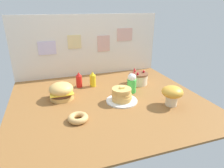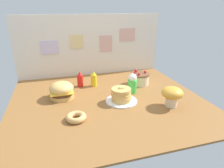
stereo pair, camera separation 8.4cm
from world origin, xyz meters
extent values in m
cube|color=brown|center=(0.00, 0.00, -0.01)|extent=(2.18, 1.94, 0.02)
cube|color=silver|center=(0.00, 0.97, 0.45)|extent=(2.18, 0.03, 0.91)
cube|color=silver|center=(-0.60, 0.95, 0.46)|extent=(0.24, 0.01, 0.19)
cube|color=beige|center=(-0.21, 0.95, 0.53)|extent=(0.19, 0.01, 0.19)
cube|color=#D8A599|center=(0.23, 0.95, 0.48)|extent=(0.19, 0.01, 0.24)
cube|color=#D8A599|center=(0.58, 0.95, 0.60)|extent=(0.25, 0.01, 0.19)
cylinder|color=#DBA859|center=(-0.50, 0.20, 0.02)|extent=(0.27, 0.27, 0.05)
cylinder|color=#59331E|center=(-0.50, 0.20, 0.07)|extent=(0.25, 0.25, 0.04)
cube|color=yellow|center=(-0.50, 0.20, 0.09)|extent=(0.26, 0.26, 0.01)
ellipsoid|color=#E5B260|center=(-0.50, 0.20, 0.12)|extent=(0.28, 0.28, 0.16)
cylinder|color=white|center=(0.14, -0.09, 0.01)|extent=(0.36, 0.36, 0.02)
cylinder|color=#E0AD5B|center=(0.13, -0.09, 0.03)|extent=(0.22, 0.22, 0.03)
cylinder|color=#E0AD5B|center=(0.14, -0.09, 0.06)|extent=(0.22, 0.22, 0.03)
cylinder|color=#E0AD5B|center=(0.13, -0.08, 0.09)|extent=(0.22, 0.22, 0.03)
cylinder|color=#E0AD5B|center=(0.13, -0.08, 0.12)|extent=(0.22, 0.22, 0.03)
cylinder|color=#E0AD5B|center=(0.13, -0.09, 0.15)|extent=(0.22, 0.22, 0.03)
cube|color=#F7E072|center=(0.14, -0.09, 0.17)|extent=(0.05, 0.05, 0.02)
cylinder|color=beige|center=(0.55, 0.35, 0.07)|extent=(0.25, 0.25, 0.14)
cylinder|color=brown|center=(0.55, 0.35, 0.15)|extent=(0.26, 0.26, 0.02)
sphere|color=red|center=(0.62, 0.35, 0.17)|extent=(0.03, 0.03, 0.03)
sphere|color=red|center=(0.52, 0.42, 0.17)|extent=(0.03, 0.03, 0.03)
sphere|color=red|center=(0.51, 0.28, 0.17)|extent=(0.03, 0.03, 0.03)
cylinder|color=red|center=(-0.25, 0.50, 0.08)|extent=(0.08, 0.08, 0.16)
cone|color=red|center=(-0.25, 0.50, 0.18)|extent=(0.06, 0.06, 0.05)
cylinder|color=yellow|center=(-0.07, 0.46, 0.08)|extent=(0.08, 0.08, 0.16)
cone|color=yellow|center=(-0.07, 0.46, 0.18)|extent=(0.06, 0.06, 0.05)
cylinder|color=green|center=(0.35, 0.12, 0.08)|extent=(0.11, 0.11, 0.17)
sphere|color=white|center=(0.35, 0.12, 0.20)|extent=(0.10, 0.10, 0.10)
cylinder|color=red|center=(0.37, 0.12, 0.23)|extent=(0.01, 0.04, 0.17)
torus|color=tan|center=(-0.40, -0.34, 0.03)|extent=(0.19, 0.19, 0.06)
torus|color=brown|center=(-0.40, -0.34, 0.03)|extent=(0.19, 0.19, 0.05)
cylinder|color=beige|center=(0.62, -0.34, 0.05)|extent=(0.13, 0.13, 0.10)
ellipsoid|color=gold|center=(0.62, -0.34, 0.16)|extent=(0.23, 0.23, 0.13)
camera|label=1|loc=(-0.61, -1.97, 1.02)|focal=31.68mm
camera|label=2|loc=(-0.53, -1.99, 1.02)|focal=31.68mm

